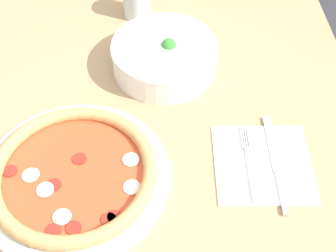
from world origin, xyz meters
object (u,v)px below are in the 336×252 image
(bowl, at_px, (164,55))
(knife, at_px, (276,166))
(fork, at_px, (249,164))
(pizza, at_px, (74,174))

(bowl, height_order, knife, bowl)
(fork, xyz_separation_m, knife, (0.05, -0.01, -0.00))
(pizza, xyz_separation_m, fork, (0.32, 0.01, -0.01))
(pizza, xyz_separation_m, knife, (0.37, 0.01, -0.01))
(fork, bearing_deg, bowl, 29.89)
(fork, height_order, knife, same)
(bowl, xyz_separation_m, knife, (0.19, -0.28, -0.03))
(fork, bearing_deg, knife, -96.94)
(pizza, distance_m, fork, 0.32)
(pizza, distance_m, knife, 0.37)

